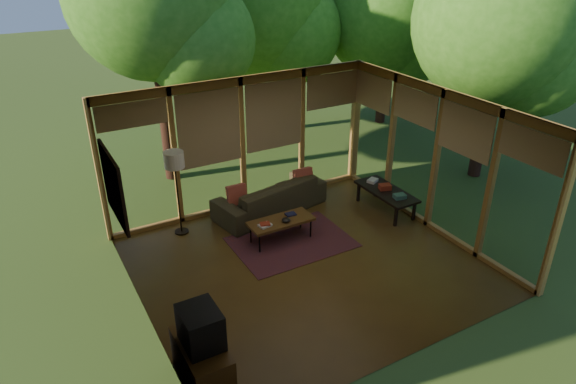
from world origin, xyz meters
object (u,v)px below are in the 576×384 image
sofa (270,196)px  floor_lamp (175,164)px  side_console (386,192)px  media_cabinet (202,362)px  coffee_table (281,222)px  television (201,327)px

sofa → floor_lamp: bearing=-13.2°
floor_lamp → side_console: (3.92, -1.21, -1.00)m
sofa → media_cabinet: size_ratio=2.32×
media_cabinet → coffee_table: 3.47m
media_cabinet → side_console: media_cabinet is taller
floor_lamp → coffee_table: size_ratio=1.38×
sofa → television: television is taller
media_cabinet → side_console: 5.43m
coffee_table → floor_lamp: bearing=142.2°
media_cabinet → coffee_table: media_cabinet is taller
television → floor_lamp: bearing=75.6°
sofa → media_cabinet: bearing=40.8°
television → coffee_table: (2.44, 2.44, -0.46)m
media_cabinet → floor_lamp: (0.95, 3.62, 1.11)m
media_cabinet → television: bearing=0.0°
media_cabinet → coffee_table: bearing=44.8°
sofa → side_console: size_ratio=1.66×
sofa → television: (-2.79, -3.54, 0.51)m
sofa → television: size_ratio=4.22×
floor_lamp → television: bearing=-104.4°
floor_lamp → coffee_table: (1.51, -1.17, -1.01)m
sofa → coffee_table: sofa is taller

